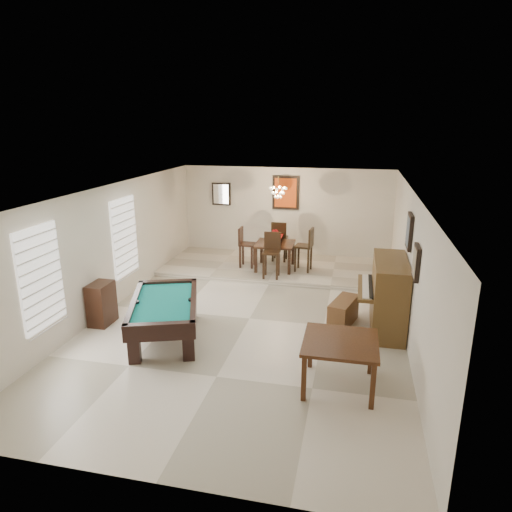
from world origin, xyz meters
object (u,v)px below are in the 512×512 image
at_px(dining_chair_east, 304,249).
at_px(dining_chair_west, 247,247).
at_px(square_table, 339,364).
at_px(chandelier, 278,188).
at_px(dining_chair_south, 271,256).
at_px(dining_chair_north, 280,241).
at_px(apothecary_chest, 101,304).
at_px(flower_vase, 275,234).
at_px(upright_piano, 380,295).
at_px(dining_table, 275,253).
at_px(pool_table, 165,320).
at_px(piano_bench, 343,312).

bearing_deg(dining_chair_east, dining_chair_west, -84.14).
xyz_separation_m(square_table, chandelier, (-1.87, 5.29, 1.82)).
xyz_separation_m(dining_chair_south, dining_chair_north, (-0.04, 1.48, -0.00)).
distance_m(dining_chair_west, chandelier, 1.74).
bearing_deg(dining_chair_west, dining_chair_north, -44.93).
relative_size(square_table, apothecary_chest, 1.30).
bearing_deg(square_table, dining_chair_south, 113.13).
relative_size(dining_chair_west, chandelier, 1.76).
bearing_deg(dining_chair_west, flower_vase, -90.54).
distance_m(dining_chair_west, dining_chair_east, 1.49).
bearing_deg(dining_chair_south, chandelier, 88.21).
height_order(apothecary_chest, dining_chair_west, dining_chair_west).
distance_m(flower_vase, dining_chair_south, 0.82).
distance_m(upright_piano, dining_chair_west, 4.35).
height_order(dining_table, flower_vase, flower_vase).
xyz_separation_m(apothecary_chest, dining_chair_east, (3.50, 3.81, 0.27)).
xyz_separation_m(square_table, upright_piano, (0.64, 2.22, 0.31)).
bearing_deg(flower_vase, dining_chair_east, -1.49).
bearing_deg(dining_chair_south, pool_table, -114.09).
distance_m(dining_chair_north, chandelier, 1.61).
xyz_separation_m(dining_chair_west, dining_chair_east, (1.49, -0.02, 0.04)).
bearing_deg(square_table, flower_vase, 110.51).
bearing_deg(square_table, chandelier, 109.50).
height_order(upright_piano, dining_chair_east, upright_piano).
relative_size(upright_piano, dining_chair_north, 1.48).
relative_size(flower_vase, dining_chair_west, 0.23).
distance_m(pool_table, apothecary_chest, 1.50).
bearing_deg(apothecary_chest, dining_chair_south, 47.98).
height_order(piano_bench, dining_chair_north, dining_chair_north).
distance_m(upright_piano, dining_table, 3.83).
distance_m(upright_piano, dining_chair_east, 3.36).
bearing_deg(dining_table, pool_table, -107.34).
distance_m(dining_table, dining_chair_west, 0.75).
bearing_deg(piano_bench, upright_piano, -1.55).
bearing_deg(upright_piano, pool_table, -161.46).
xyz_separation_m(square_table, piano_bench, (-0.02, 2.24, -0.12)).
relative_size(piano_bench, dining_chair_west, 0.86).
height_order(pool_table, flower_vase, flower_vase).
bearing_deg(dining_table, dining_chair_east, -1.49).
distance_m(square_table, chandelier, 5.90).
height_order(pool_table, square_table, square_table).
xyz_separation_m(piano_bench, dining_table, (-1.88, 2.84, 0.27)).
bearing_deg(chandelier, square_table, -70.50).
height_order(pool_table, piano_bench, pool_table).
height_order(piano_bench, dining_chair_east, dining_chair_east).
height_order(upright_piano, chandelier, chandelier).
relative_size(upright_piano, dining_chair_south, 1.48).
bearing_deg(pool_table, flower_vase, 53.44).
relative_size(pool_table, flower_vase, 8.76).
height_order(square_table, dining_table, dining_table).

